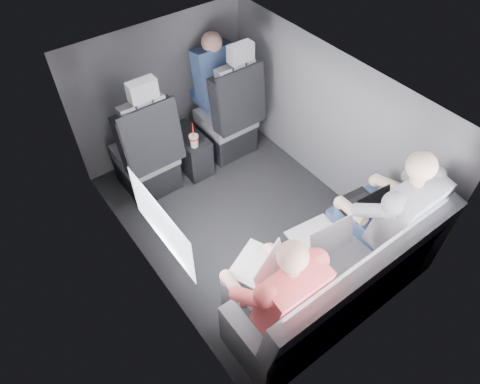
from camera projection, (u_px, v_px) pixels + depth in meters
floor at (244, 220)px, 3.82m from camera, size 2.60×2.60×0.00m
ceiling at (246, 92)px, 2.84m from camera, size 2.60×2.60×0.00m
panel_left at (142, 219)px, 2.96m from camera, size 0.02×2.60×1.35m
panel_right at (328, 123)px, 3.70m from camera, size 0.02×2.60×1.35m
panel_front at (162, 90)px, 4.04m from camera, size 1.80×0.02×1.35m
panel_back at (373, 282)px, 2.62m from camera, size 1.80×0.02×1.35m
side_window at (161, 224)px, 2.64m from camera, size 0.02×0.75×0.42m
seatbelt at (240, 93)px, 3.79m from camera, size 0.35×0.11×0.59m
front_seat_left at (148, 157)px, 3.81m from camera, size 0.52×0.58×1.26m
front_seat_right at (229, 119)px, 4.17m from camera, size 0.52×0.58×1.26m
center_console at (190, 151)px, 4.16m from camera, size 0.24×0.48×0.41m
rear_bench at (335, 286)px, 3.02m from camera, size 1.60×0.57×0.92m
soda_cup at (194, 140)px, 3.85m from camera, size 0.09×0.09×0.26m
laptop_white at (260, 266)px, 2.75m from camera, size 0.40×0.43×0.25m
laptop_silver at (320, 236)px, 2.91m from camera, size 0.37×0.34×0.24m
laptop_black at (362, 203)px, 3.12m from camera, size 0.32×0.30×0.22m
passenger_rear_left at (274, 292)px, 2.63m from camera, size 0.50×0.62×1.21m
passenger_rear_right at (386, 212)px, 3.03m from camera, size 0.54×0.65×1.28m
passenger_front_right at (214, 77)px, 4.07m from camera, size 0.38×0.38×0.76m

